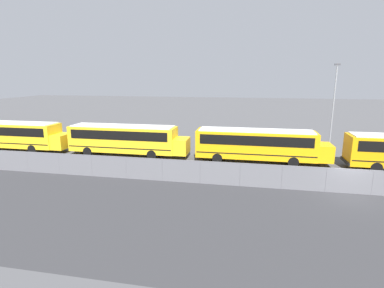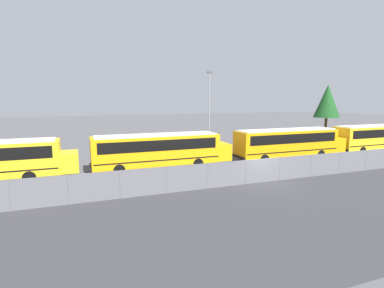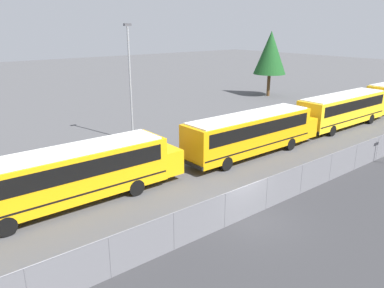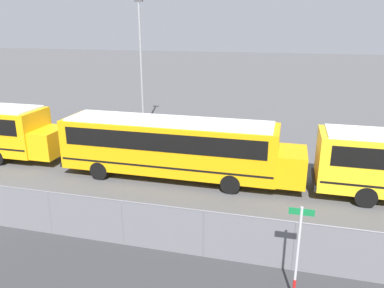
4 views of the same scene
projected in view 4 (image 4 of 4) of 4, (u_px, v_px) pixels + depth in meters
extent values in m
cylinder|color=slate|center=(50.00, 213.00, 14.45)|extent=(0.07, 0.07, 1.81)
cylinder|color=slate|center=(123.00, 223.00, 13.72)|extent=(0.07, 0.07, 1.81)
cylinder|color=slate|center=(204.00, 234.00, 13.00)|extent=(0.07, 0.07, 1.81)
cylinder|color=slate|center=(294.00, 247.00, 12.27)|extent=(0.07, 0.07, 1.81)
cube|color=#EDA80F|center=(50.00, 142.00, 21.93)|extent=(1.35, 2.37, 1.55)
cylinder|color=black|center=(24.00, 145.00, 23.91)|extent=(0.98, 0.28, 0.98)
cube|color=orange|center=(168.00, 146.00, 19.59)|extent=(11.26, 2.57, 2.58)
cube|color=black|center=(168.00, 135.00, 19.42)|extent=(10.36, 2.61, 0.93)
cube|color=black|center=(169.00, 159.00, 19.81)|extent=(11.04, 2.60, 0.10)
cube|color=orange|center=(292.00, 166.00, 18.25)|extent=(1.35, 2.37, 1.55)
cube|color=black|center=(74.00, 157.00, 21.29)|extent=(0.12, 2.57, 0.24)
cube|color=silver|center=(168.00, 121.00, 19.18)|extent=(10.70, 2.32, 0.10)
cylinder|color=black|center=(237.00, 167.00, 20.23)|extent=(0.98, 0.28, 0.98)
cylinder|color=black|center=(230.00, 184.00, 18.08)|extent=(0.98, 0.28, 0.98)
cylinder|color=black|center=(118.00, 156.00, 21.89)|extent=(0.98, 0.28, 0.98)
cylinder|color=black|center=(99.00, 171.00, 19.74)|extent=(0.98, 0.28, 0.98)
cube|color=black|center=(314.00, 179.00, 18.28)|extent=(0.12, 2.57, 0.24)
cylinder|color=black|center=(358.00, 177.00, 18.88)|extent=(0.98, 0.28, 0.98)
cylinder|color=black|center=(366.00, 197.00, 16.73)|extent=(0.98, 0.28, 0.98)
cylinder|color=#B7B7BC|center=(297.00, 255.00, 10.75)|extent=(0.08, 0.08, 3.07)
cylinder|color=red|center=(294.00, 284.00, 11.06)|extent=(0.09, 0.09, 0.30)
cube|color=#147238|center=(302.00, 212.00, 10.33)|extent=(0.70, 0.02, 0.20)
cylinder|color=gray|center=(141.00, 69.00, 27.98)|extent=(0.16, 0.16, 9.32)
cube|color=#47474C|center=(138.00, 0.00, 26.51)|extent=(0.60, 0.24, 0.20)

